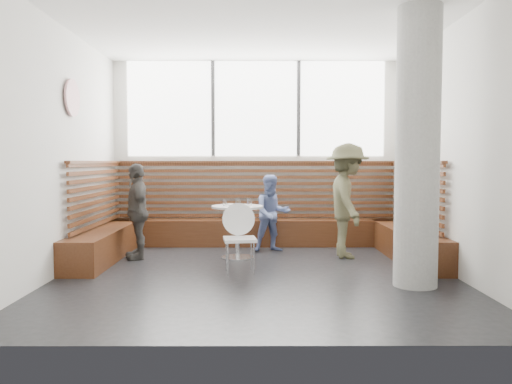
{
  "coord_description": "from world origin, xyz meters",
  "views": [
    {
      "loc": [
        -0.02,
        -6.33,
        1.45
      ],
      "look_at": [
        0.0,
        1.0,
        1.0
      ],
      "focal_mm": 35.0,
      "sensor_mm": 36.0,
      "label": 1
    }
  ],
  "objects_px": {
    "concrete_column": "(417,148)",
    "cafe_table": "(237,221)",
    "adult_man": "(347,201)",
    "child_left": "(137,211)",
    "cafe_chair": "(240,232)",
    "child_back": "(272,213)"
  },
  "relations": [
    {
      "from": "concrete_column",
      "to": "cafe_chair",
      "type": "xyz_separation_m",
      "value": [
        -2.06,
        0.75,
        -1.07
      ]
    },
    {
      "from": "concrete_column",
      "to": "adult_man",
      "type": "distance_m",
      "value": 1.95
    },
    {
      "from": "cafe_table",
      "to": "cafe_chair",
      "type": "height_order",
      "value": "cafe_chair"
    },
    {
      "from": "cafe_table",
      "to": "adult_man",
      "type": "relative_size",
      "value": 0.46
    },
    {
      "from": "concrete_column",
      "to": "cafe_table",
      "type": "height_order",
      "value": "concrete_column"
    },
    {
      "from": "concrete_column",
      "to": "child_left",
      "type": "height_order",
      "value": "concrete_column"
    },
    {
      "from": "child_back",
      "to": "child_left",
      "type": "height_order",
      "value": "child_left"
    },
    {
      "from": "adult_man",
      "to": "concrete_column",
      "type": "bearing_deg",
      "value": -164.59
    },
    {
      "from": "adult_man",
      "to": "child_back",
      "type": "height_order",
      "value": "adult_man"
    },
    {
      "from": "concrete_column",
      "to": "adult_man",
      "type": "xyz_separation_m",
      "value": [
        -0.47,
        1.75,
        -0.74
      ]
    },
    {
      "from": "adult_man",
      "to": "child_left",
      "type": "bearing_deg",
      "value": 91.93
    },
    {
      "from": "cafe_chair",
      "to": "child_back",
      "type": "distance_m",
      "value": 1.58
    },
    {
      "from": "concrete_column",
      "to": "cafe_table",
      "type": "distance_m",
      "value": 2.89
    },
    {
      "from": "concrete_column",
      "to": "child_back",
      "type": "relative_size",
      "value": 2.59
    },
    {
      "from": "cafe_table",
      "to": "cafe_chair",
      "type": "bearing_deg",
      "value": -85.87
    },
    {
      "from": "cafe_chair",
      "to": "adult_man",
      "type": "distance_m",
      "value": 1.91
    },
    {
      "from": "child_left",
      "to": "concrete_column",
      "type": "bearing_deg",
      "value": 46.29
    },
    {
      "from": "adult_man",
      "to": "child_left",
      "type": "xyz_separation_m",
      "value": [
        -3.15,
        -0.09,
        -0.15
      ]
    },
    {
      "from": "cafe_table",
      "to": "child_back",
      "type": "distance_m",
      "value": 0.8
    },
    {
      "from": "cafe_chair",
      "to": "child_back",
      "type": "bearing_deg",
      "value": 65.36
    },
    {
      "from": "cafe_table",
      "to": "adult_man",
      "type": "distance_m",
      "value": 1.68
    },
    {
      "from": "concrete_column",
      "to": "child_back",
      "type": "height_order",
      "value": "concrete_column"
    }
  ]
}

